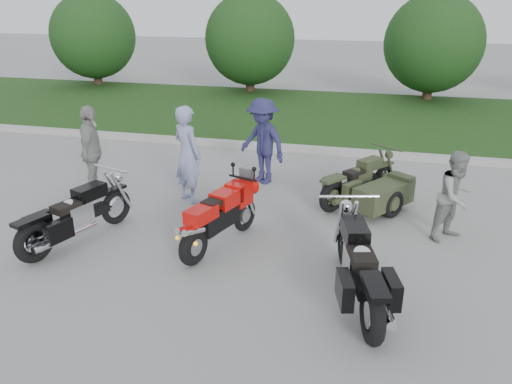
% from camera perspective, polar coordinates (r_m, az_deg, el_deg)
% --- Properties ---
extents(ground, '(80.00, 80.00, 0.00)m').
position_cam_1_polar(ground, '(8.01, -4.22, -7.58)').
color(ground, '#979893').
rests_on(ground, ground).
extents(curb, '(60.00, 0.30, 0.15)m').
position_cam_1_polar(curb, '(13.38, 3.71, 5.04)').
color(curb, '#ACA9A2').
rests_on(curb, ground).
extents(grass_strip, '(60.00, 8.00, 0.14)m').
position_cam_1_polar(grass_strip, '(17.35, 6.23, 8.84)').
color(grass_strip, '#2D4E1B').
rests_on(grass_strip, ground).
extents(tree_far_left, '(3.60, 3.60, 4.00)m').
position_cam_1_polar(tree_far_left, '(23.61, -18.12, 16.59)').
color(tree_far_left, '#3F2B1C').
rests_on(tree_far_left, ground).
extents(tree_mid_left, '(3.60, 3.60, 4.00)m').
position_cam_1_polar(tree_mid_left, '(20.86, -0.70, 17.05)').
color(tree_mid_left, '#3F2B1C').
rests_on(tree_mid_left, ground).
extents(tree_mid_right, '(3.60, 3.60, 4.00)m').
position_cam_1_polar(tree_mid_right, '(20.26, 19.62, 15.71)').
color(tree_mid_right, '#3F2B1C').
rests_on(tree_mid_right, ground).
extents(sportbike_red, '(0.82, 1.96, 0.96)m').
position_cam_1_polar(sportbike_red, '(8.10, -4.27, -2.74)').
color(sportbike_red, black).
rests_on(sportbike_red, ground).
extents(cruiser_left, '(0.89, 2.26, 0.90)m').
position_cam_1_polar(cruiser_left, '(8.79, -20.19, -2.82)').
color(cruiser_left, black).
rests_on(cruiser_left, ground).
extents(cruiser_right, '(0.87, 2.50, 0.98)m').
position_cam_1_polar(cruiser_right, '(6.83, 11.79, -8.77)').
color(cruiser_right, black).
rests_on(cruiser_right, ground).
extents(cruiser_sidecar, '(1.79, 2.04, 0.85)m').
position_cam_1_polar(cruiser_sidecar, '(9.84, 13.13, 0.23)').
color(cruiser_sidecar, black).
rests_on(cruiser_sidecar, ground).
extents(person_stripe, '(0.85, 0.78, 1.95)m').
position_cam_1_polar(person_stripe, '(9.90, -7.83, 4.27)').
color(person_stripe, '#8D93BF').
rests_on(person_stripe, ground).
extents(person_grey, '(0.95, 0.95, 1.55)m').
position_cam_1_polar(person_grey, '(8.94, 21.88, -0.43)').
color(person_grey, gray).
rests_on(person_grey, ground).
extents(person_denim, '(1.39, 1.22, 1.87)m').
position_cam_1_polar(person_denim, '(10.84, 0.75, 5.81)').
color(person_denim, navy).
rests_on(person_denim, ground).
extents(person_back, '(0.78, 1.18, 1.87)m').
position_cam_1_polar(person_back, '(10.70, -18.26, 4.47)').
color(person_back, '#9A9A94').
rests_on(person_back, ground).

